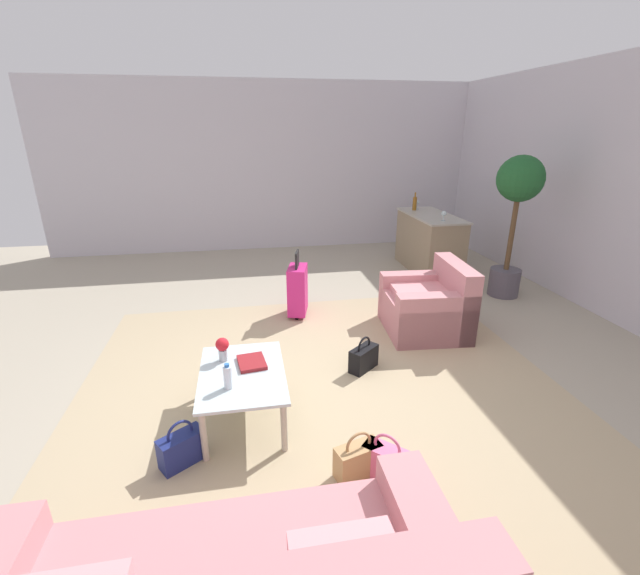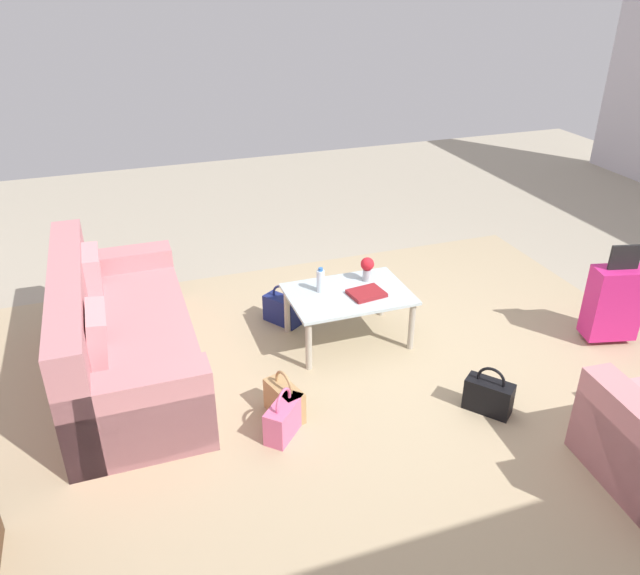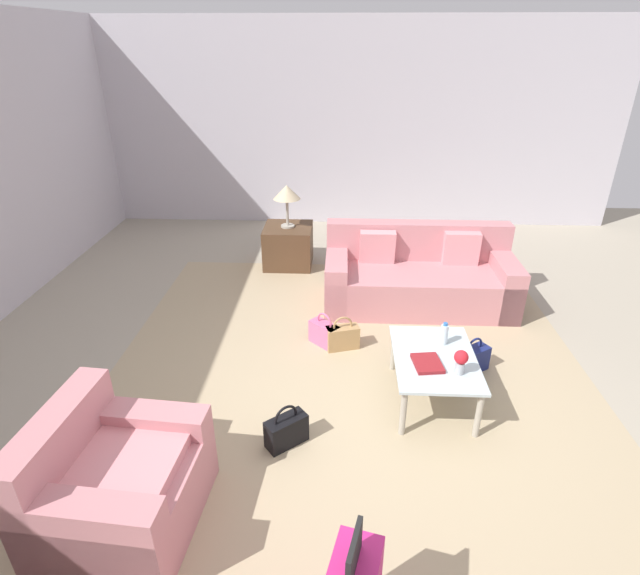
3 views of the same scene
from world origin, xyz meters
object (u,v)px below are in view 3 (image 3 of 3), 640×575
at_px(water_bottle, 444,334).
at_px(handbag_tan, 342,337).
at_px(handbag_pink, 324,333).
at_px(coffee_table_book, 427,363).
at_px(handbag_black, 286,430).
at_px(handbag_navy, 472,359).
at_px(couch, 418,278).
at_px(armchair, 112,486).
at_px(flower_vase, 461,360).
at_px(coffee_table, 434,363).
at_px(side_table, 288,246).
at_px(table_lamp, 287,194).

distance_m(water_bottle, handbag_tan, 1.10).
height_order(water_bottle, handbag_pink, water_bottle).
distance_m(coffee_table_book, handbag_black, 1.22).
distance_m(handbag_navy, handbag_black, 1.90).
xyz_separation_m(couch, handbag_tan, (-1.04, 0.86, -0.18)).
relative_size(armchair, water_bottle, 4.95).
bearing_deg(handbag_black, water_bottle, -58.54).
xyz_separation_m(flower_vase, handbag_tan, (0.98, 0.91, -0.43)).
relative_size(coffee_table, water_bottle, 4.69).
relative_size(coffee_table_book, handbag_pink, 0.74).
height_order(side_table, handbag_tan, side_table).
distance_m(water_bottle, handbag_black, 1.54).
bearing_deg(coffee_table_book, water_bottle, -37.09).
bearing_deg(handbag_pink, handbag_navy, -105.65).
height_order(coffee_table, handbag_black, coffee_table).
relative_size(table_lamp, handbag_navy, 1.57).
xyz_separation_m(couch, handbag_pink, (-0.98, 1.04, -0.18)).
distance_m(flower_vase, table_lamp, 3.47).
relative_size(couch, side_table, 3.35).
height_order(handbag_tan, handbag_navy, same).
xyz_separation_m(couch, side_table, (1.01, 1.60, -0.04)).
relative_size(table_lamp, handbag_black, 1.57).
height_order(handbag_tan, handbag_pink, same).
height_order(coffee_table, side_table, side_table).
xyz_separation_m(table_lamp, handbag_navy, (-2.37, -1.94, -0.86)).
bearing_deg(flower_vase, water_bottle, 6.79).
relative_size(water_bottle, handbag_pink, 0.57).
bearing_deg(side_table, couch, -122.15).
bearing_deg(flower_vase, handbag_tan, 42.76).
height_order(table_lamp, handbag_pink, table_lamp).
bearing_deg(handbag_pink, table_lamp, 15.84).
height_order(couch, armchair, couch).
height_order(couch, handbag_black, couch).
bearing_deg(handbag_navy, handbag_black, 121.97).
bearing_deg(handbag_navy, side_table, 39.31).
bearing_deg(handbag_black, table_lamp, 5.60).
xyz_separation_m(handbag_tan, handbag_pink, (0.06, 0.18, 0.00)).
distance_m(coffee_table, handbag_pink, 1.27).
distance_m(table_lamp, handbag_tan, 2.34).
bearing_deg(armchair, handbag_pink, -30.23).
xyz_separation_m(coffee_table, handbag_black, (-0.58, 1.17, -0.25)).
distance_m(handbag_navy, handbag_pink, 1.43).
bearing_deg(water_bottle, handbag_black, 121.46).
distance_m(armchair, water_bottle, 2.73).
bearing_deg(water_bottle, couch, 0.00).
distance_m(handbag_tan, handbag_black, 1.40).
xyz_separation_m(coffee_table, water_bottle, (0.20, -0.10, 0.15)).
height_order(armchair, coffee_table_book, armchair).
relative_size(coffee_table, handbag_tan, 2.67).
bearing_deg(handbag_tan, water_bottle, -123.17).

